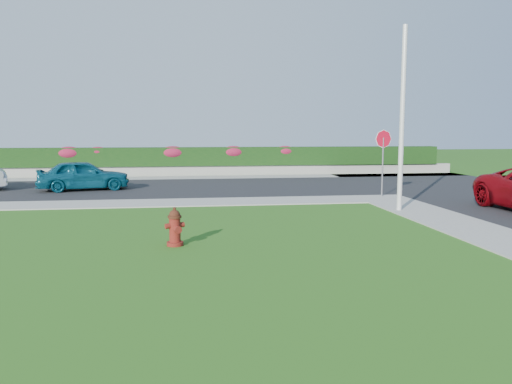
{
  "coord_description": "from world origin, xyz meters",
  "views": [
    {
      "loc": [
        -0.63,
        -9.57,
        2.66
      ],
      "look_at": [
        1.33,
        4.68,
        0.9
      ],
      "focal_mm": 35.0,
      "sensor_mm": 36.0,
      "label": 1
    }
  ],
  "objects": [
    {
      "name": "flower_clump_f",
      "position": [
        5.29,
        20.5,
        1.45
      ],
      "size": [
        1.28,
        0.82,
        0.64
      ],
      "primitive_type": "ellipsoid",
      "color": "#A51C30",
      "rests_on": "hedge"
    },
    {
      "name": "sedan_teal",
      "position": [
        -5.26,
        13.44,
        0.71
      ],
      "size": [
        4.19,
        2.4,
        1.34
      ],
      "primitive_type": "imported",
      "rotation": [
        0.0,
        0.0,
        1.79
      ],
      "color": "#0D4D63",
      "rests_on": "street_far"
    },
    {
      "name": "retaining_wall",
      "position": [
        -1.0,
        20.5,
        0.3
      ],
      "size": [
        34.0,
        0.4,
        0.6
      ],
      "primitive_type": "cube",
      "color": "gray",
      "rests_on": "ground"
    },
    {
      "name": "utility_pole",
      "position": [
        6.35,
        6.11,
        3.02
      ],
      "size": [
        0.16,
        0.16,
        6.05
      ],
      "primitive_type": "cylinder",
      "color": "silver",
      "rests_on": "ground"
    },
    {
      "name": "stop_sign",
      "position": [
        7.16,
        9.62,
        2.04
      ],
      "size": [
        0.73,
        0.17,
        2.72
      ],
      "rotation": [
        0.0,
        0.0,
        -0.19
      ],
      "color": "slate",
      "rests_on": "ground"
    },
    {
      "name": "hedge",
      "position": [
        -1.0,
        20.6,
        1.15
      ],
      "size": [
        32.0,
        0.9,
        1.1
      ],
      "primitive_type": "cube",
      "color": "black",
      "rests_on": "retaining_wall"
    },
    {
      "name": "flower_clump_e",
      "position": [
        2.1,
        20.5,
        1.41
      ],
      "size": [
        1.45,
        0.93,
        0.73
      ],
      "primitive_type": "ellipsoid",
      "color": "#A51C30",
      "rests_on": "hedge"
    },
    {
      "name": "flower_clump_c",
      "position": [
        -5.82,
        20.5,
        1.47
      ],
      "size": [
        1.14,
        0.73,
        0.57
      ],
      "primitive_type": "ellipsoid",
      "color": "#A51C30",
      "rests_on": "hedge"
    },
    {
      "name": "sidewalk_beyond",
      "position": [
        -1.0,
        19.0,
        0.02
      ],
      "size": [
        34.0,
        2.0,
        0.04
      ],
      "primitive_type": "cube",
      "color": "gray",
      "rests_on": "ground"
    },
    {
      "name": "flower_clump_b",
      "position": [
        -7.43,
        20.5,
        1.4
      ],
      "size": [
        1.5,
        0.96,
        0.75
      ],
      "primitive_type": "ellipsoid",
      "color": "#A51C30",
      "rests_on": "hedge"
    },
    {
      "name": "flower_clump_d",
      "position": [
        -1.5,
        20.5,
        1.4
      ],
      "size": [
        1.52,
        0.98,
        0.76
      ],
      "primitive_type": "ellipsoid",
      "color": "#A51C30",
      "rests_on": "hedge"
    },
    {
      "name": "ground",
      "position": [
        0.0,
        0.0,
        0.0
      ],
      "size": [
        120.0,
        120.0,
        0.0
      ],
      "primitive_type": "plane",
      "color": "black",
      "rests_on": "ground"
    },
    {
      "name": "fire_hydrant",
      "position": [
        -0.95,
        2.0,
        0.43
      ],
      "size": [
        0.47,
        0.45,
        0.9
      ],
      "rotation": [
        0.0,
        0.0,
        0.4
      ],
      "color": "#4C0F0B",
      "rests_on": "ground"
    },
    {
      "name": "curb_corner",
      "position": [
        7.0,
        9.0,
        0.02
      ],
      "size": [
        2.0,
        2.0,
        0.04
      ],
      "primitive_type": "cube",
      "color": "gray",
      "rests_on": "ground"
    },
    {
      "name": "street_far",
      "position": [
        -5.0,
        14.0,
        0.02
      ],
      "size": [
        26.0,
        8.0,
        0.04
      ],
      "primitive_type": "cube",
      "color": "black",
      "rests_on": "ground"
    },
    {
      "name": "sidewalk_far",
      "position": [
        -6.0,
        9.0,
        0.02
      ],
      "size": [
        24.0,
        2.0,
        0.04
      ],
      "primitive_type": "cube",
      "color": "gray",
      "rests_on": "ground"
    }
  ]
}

